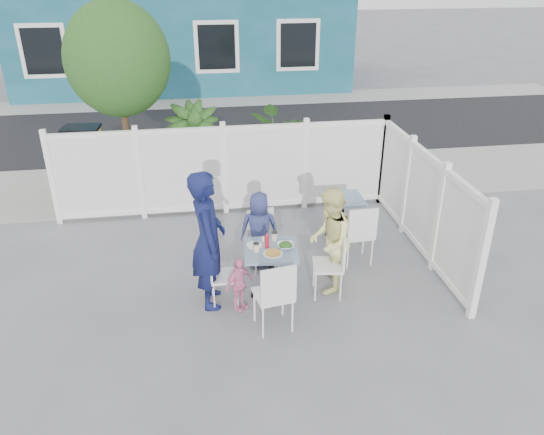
{
  "coord_description": "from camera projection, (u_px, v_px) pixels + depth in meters",
  "views": [
    {
      "loc": [
        -0.38,
        -6.32,
        4.21
      ],
      "look_at": [
        0.59,
        0.06,
        1.0
      ],
      "focal_mm": 35.0,
      "sensor_mm": 36.0,
      "label": 1
    }
  ],
  "objects": [
    {
      "name": "ketchup_bottle",
      "position": [
        267.0,
        242.0,
        6.96
      ],
      "size": [
        0.05,
        0.05,
        0.17
      ],
      "primitive_type": "cylinder",
      "color": "red",
      "rests_on": "main_table"
    },
    {
      "name": "man",
      "position": [
        208.0,
        240.0,
        6.76
      ],
      "size": [
        0.46,
        0.7,
        1.88
      ],
      "primitive_type": "imported",
      "rotation": [
        0.0,
        0.0,
        1.59
      ],
      "color": "#101644",
      "rests_on": "ground"
    },
    {
      "name": "tree",
      "position": [
        117.0,
        60.0,
        9.07
      ],
      "size": [
        1.8,
        1.62,
        3.59
      ],
      "color": "#382316",
      "rests_on": "ground"
    },
    {
      "name": "potted_shrub_a",
      "position": [
        193.0,
        153.0,
        9.8
      ],
      "size": [
        1.07,
        1.07,
        1.83
      ],
      "primitive_type": "imported",
      "rotation": [
        0.0,
        0.0,
        0.04
      ],
      "color": "#1F3E13",
      "rests_on": "ground"
    },
    {
      "name": "ground",
      "position": [
        232.0,
        285.0,
        7.52
      ],
      "size": [
        80.0,
        80.0,
        0.0
      ],
      "primitive_type": "plane",
      "color": "slate"
    },
    {
      "name": "potted_shrub_b",
      "position": [
        294.0,
        154.0,
        10.0
      ],
      "size": [
        1.98,
        1.99,
        1.67
      ],
      "primitive_type": "imported",
      "rotation": [
        0.0,
        0.0,
        3.97
      ],
      "color": "#1F3E13",
      "rests_on": "ground"
    },
    {
      "name": "salad_bowl",
      "position": [
        286.0,
        246.0,
        6.98
      ],
      "size": [
        0.23,
        0.23,
        0.06
      ],
      "primitive_type": "imported",
      "color": "white",
      "rests_on": "main_table"
    },
    {
      "name": "coffee_cup_b",
      "position": [
        274.0,
        237.0,
        7.15
      ],
      "size": [
        0.08,
        0.08,
        0.12
      ],
      "primitive_type": "cylinder",
      "color": "beige",
      "rests_on": "main_table"
    },
    {
      "name": "salt_shaker",
      "position": [
        263.0,
        239.0,
        7.13
      ],
      "size": [
        0.03,
        0.03,
        0.07
      ],
      "primitive_type": "cylinder",
      "color": "white",
      "rests_on": "main_table"
    },
    {
      "name": "chair_near",
      "position": [
        275.0,
        292.0,
        6.37
      ],
      "size": [
        0.51,
        0.49,
        0.97
      ],
      "rotation": [
        0.0,
        0.0,
        0.17
      ],
      "color": "white",
      "rests_on": "ground"
    },
    {
      "name": "chair_back",
      "position": [
        262.0,
        235.0,
        7.79
      ],
      "size": [
        0.45,
        0.44,
        0.88
      ],
      "rotation": [
        0.0,
        0.0,
        3.28
      ],
      "color": "white",
      "rests_on": "ground"
    },
    {
      "name": "chair_left",
      "position": [
        218.0,
        272.0,
        6.93
      ],
      "size": [
        0.37,
        0.39,
        0.84
      ],
      "rotation": [
        0.0,
        0.0,
        -1.55
      ],
      "color": "white",
      "rests_on": "ground"
    },
    {
      "name": "fence_back",
      "position": [
        224.0,
        172.0,
        9.31
      ],
      "size": [
        5.86,
        0.08,
        1.6
      ],
      "color": "white",
      "rests_on": "ground"
    },
    {
      "name": "spare_table",
      "position": [
        342.0,
        206.0,
        8.62
      ],
      "size": [
        0.66,
        0.66,
        0.68
      ],
      "rotation": [
        0.0,
        0.0,
        -0.02
      ],
      "color": "#466282",
      "rests_on": "ground"
    },
    {
      "name": "plate_side",
      "position": [
        254.0,
        245.0,
        7.04
      ],
      "size": [
        0.21,
        0.21,
        0.01
      ],
      "primitive_type": "cylinder",
      "color": "white",
      "rests_on": "main_table"
    },
    {
      "name": "chair_spare",
      "position": [
        359.0,
        231.0,
        7.79
      ],
      "size": [
        0.46,
        0.45,
        0.96
      ],
      "rotation": [
        0.0,
        0.0,
        0.06
      ],
      "color": "white",
      "rests_on": "ground"
    },
    {
      "name": "street",
      "position": [
        208.0,
        130.0,
        14.16
      ],
      "size": [
        24.0,
        5.0,
        0.01
      ],
      "primitive_type": "cube",
      "color": "black",
      "rests_on": "ground"
    },
    {
      "name": "main_table",
      "position": [
        271.0,
        260.0,
        7.03
      ],
      "size": [
        0.76,
        0.76,
        0.74
      ],
      "rotation": [
        0.0,
        0.0,
        -0.1
      ],
      "color": "#466282",
      "rests_on": "ground"
    },
    {
      "name": "utility_cabinet",
      "position": [
        86.0,
        159.0,
        10.46
      ],
      "size": [
        0.67,
        0.5,
        1.18
      ],
      "primitive_type": "cube",
      "rotation": [
        0.0,
        0.0,
        -0.08
      ],
      "color": "gold",
      "rests_on": "ground"
    },
    {
      "name": "plate_main",
      "position": [
        273.0,
        254.0,
        6.83
      ],
      "size": [
        0.26,
        0.26,
        0.02
      ],
      "primitive_type": "cylinder",
      "color": "white",
      "rests_on": "main_table"
    },
    {
      "name": "woman",
      "position": [
        329.0,
        241.0,
        7.13
      ],
      "size": [
        0.77,
        0.87,
        1.49
      ],
      "primitive_type": "imported",
      "rotation": [
        0.0,
        0.0,
        -1.9
      ],
      "color": "#EDEB42",
      "rests_on": "ground"
    },
    {
      "name": "pepper_shaker",
      "position": [
        267.0,
        238.0,
        7.15
      ],
      "size": [
        0.03,
        0.03,
        0.07
      ],
      "primitive_type": "cylinder",
      "color": "black",
      "rests_on": "main_table"
    },
    {
      "name": "boy",
      "position": [
        259.0,
        230.0,
        7.76
      ],
      "size": [
        0.63,
        0.47,
        1.18
      ],
      "primitive_type": "imported",
      "rotation": [
        0.0,
        0.0,
        2.96
      ],
      "color": "navy",
      "rests_on": "ground"
    },
    {
      "name": "fence_right",
      "position": [
        422.0,
        204.0,
        8.11
      ],
      "size": [
        0.08,
        3.66,
        1.6
      ],
      "rotation": [
        0.0,
        0.0,
        1.57
      ],
      "color": "white",
      "rests_on": "ground"
    },
    {
      "name": "far_sidewalk",
      "position": [
        204.0,
        101.0,
        16.9
      ],
      "size": [
        24.0,
        1.6,
        0.01
      ],
      "primitive_type": "cube",
      "color": "gray",
      "rests_on": "ground"
    },
    {
      "name": "chair_right",
      "position": [
        334.0,
        260.0,
        7.11
      ],
      "size": [
        0.47,
        0.48,
        0.92
      ],
      "rotation": [
        0.0,
        0.0,
        1.4
      ],
      "color": "white",
      "rests_on": "ground"
    },
    {
      "name": "toddler",
      "position": [
        239.0,
        284.0,
        6.85
      ],
      "size": [
        0.47,
        0.42,
        0.76
      ],
      "primitive_type": "imported",
      "rotation": [
        0.0,
        0.0,
        0.65
      ],
      "color": "pink",
      "rests_on": "ground"
    },
    {
      "name": "near_sidewalk",
      "position": [
        216.0,
        183.0,
        10.88
      ],
      "size": [
        24.0,
        2.6,
        0.01
      ],
      "primitive_type": "cube",
      "color": "gray",
      "rests_on": "ground"
    },
    {
      "name": "coffee_cup_a",
      "position": [
        256.0,
        248.0,
        6.88
      ],
      "size": [
        0.08,
        0.08,
        0.11
      ],
      "primitive_type": "cylinder",
      "color": "beige",
      "rests_on": "main_table"
    }
  ]
}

